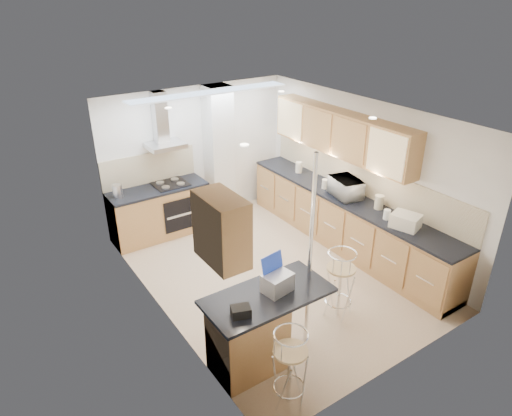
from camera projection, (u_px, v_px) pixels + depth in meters
ground at (272, 272)px, 7.16m from camera, size 4.80×4.80×0.00m
room_shell at (277, 169)px, 6.93m from camera, size 3.64×4.84×2.51m
right_counter at (345, 221)px, 7.71m from camera, size 0.63×4.40×0.92m
back_counter at (160, 211)px, 8.05m from camera, size 1.70×0.63×0.92m
peninsula at (267, 327)px, 5.31m from camera, size 1.47×0.72×0.94m
microwave at (346, 188)px, 7.45m from camera, size 0.49×0.63×0.31m
laptop at (277, 283)px, 5.12m from camera, size 0.36×0.29×0.22m
bag at (241, 311)px, 4.75m from camera, size 0.24×0.21×0.11m
bar_stool_near at (290, 368)px, 4.74m from camera, size 0.47×0.47×0.94m
bar_stool_end at (340, 284)px, 6.03m from camera, size 0.57×0.57×0.99m
jar_a at (299, 167)px, 8.45m from camera, size 0.15×0.15×0.20m
jar_b at (325, 184)px, 7.79m from camera, size 0.14×0.14×0.16m
jar_c at (379, 202)px, 7.06m from camera, size 0.16×0.16×0.22m
jar_d at (387, 215)px, 6.76m from camera, size 0.13×0.13×0.15m
bread_bin at (406, 221)px, 6.52m from camera, size 0.41×0.46×0.20m
kettle at (117, 191)px, 7.46m from camera, size 0.16×0.16×0.21m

